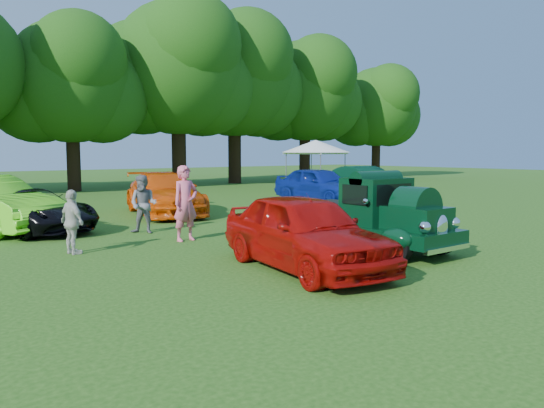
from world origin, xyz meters
TOP-DOWN VIEW (x-y plane):
  - ground at (0.00, 0.00)m, footprint 120.00×120.00m
  - hero_pickup at (0.76, -0.10)m, footprint 2.05×4.41m
  - red_convertible at (-1.96, -0.84)m, footprint 2.46×4.69m
  - back_car_black at (-5.02, 7.76)m, footprint 3.39×4.97m
  - back_car_orange at (0.03, 9.31)m, footprint 3.35×5.72m
  - back_car_blue at (7.85, 9.30)m, footprint 2.00×4.81m
  - back_car_green at (11.50, 9.79)m, footprint 1.99×4.93m
  - spectator_pink at (-2.18, 3.62)m, footprint 0.76×0.54m
  - spectator_grey at (-2.51, 5.51)m, footprint 1.01×1.03m
  - spectator_white at (-5.11, 3.57)m, footprint 0.53×0.92m
  - canopy_tent at (12.26, 14.39)m, footprint 4.73×4.73m
  - tree_line at (0.29, 23.73)m, footprint 64.71×10.65m

SIDE VIEW (x-z plane):
  - ground at x=0.00m, z-range 0.00..0.00m
  - back_car_black at x=-5.02m, z-range 0.00..1.26m
  - spectator_white at x=-5.11m, z-range 0.00..1.48m
  - hero_pickup at x=0.76m, z-range -0.11..1.61m
  - red_convertible at x=-1.96m, z-range 0.00..1.52m
  - back_car_orange at x=0.03m, z-range 0.00..1.56m
  - back_car_green at x=11.50m, z-range 0.00..1.59m
  - back_car_blue at x=7.85m, z-range 0.00..1.63m
  - spectator_grey at x=-2.51m, z-range 0.00..1.67m
  - spectator_pink at x=-2.18m, z-range 0.00..1.98m
  - canopy_tent at x=12.26m, z-range 1.11..4.12m
  - tree_line at x=0.29m, z-range 1.15..13.23m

